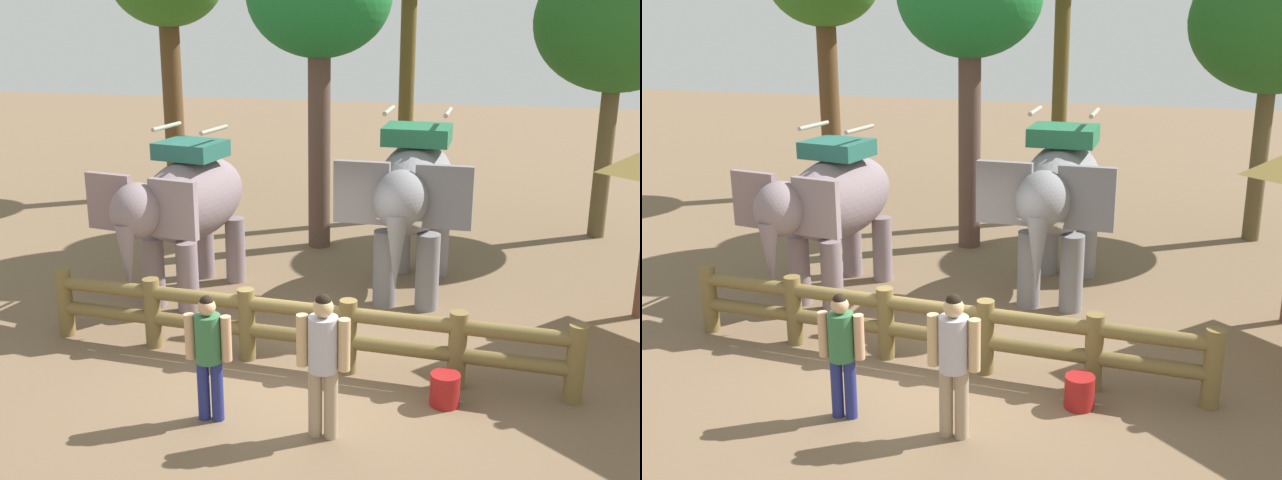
{
  "view_description": "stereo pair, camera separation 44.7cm",
  "coord_description": "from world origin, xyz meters",
  "views": [
    {
      "loc": [
        2.55,
        -9.31,
        4.85
      ],
      "look_at": [
        0.0,
        1.64,
        1.4
      ],
      "focal_mm": 43.54,
      "sensor_mm": 36.0,
      "label": 1
    },
    {
      "loc": [
        2.98,
        -9.2,
        4.85
      ],
      "look_at": [
        0.0,
        1.64,
        1.4
      ],
      "focal_mm": 43.54,
      "sensor_mm": 36.0,
      "label": 2
    }
  ],
  "objects": [
    {
      "name": "tourist_man_in_blue",
      "position": [
        -0.64,
        -1.44,
        0.93
      ],
      "size": [
        0.57,
        0.33,
        1.61
      ],
      "color": "navy",
      "rests_on": "ground"
    },
    {
      "name": "elephant_center",
      "position": [
        1.21,
        3.36,
        1.78
      ],
      "size": [
        2.1,
        3.67,
        3.16
      ],
      "color": "slate",
      "rests_on": "ground"
    },
    {
      "name": "elephant_near_left",
      "position": [
        -2.44,
        2.33,
        1.64
      ],
      "size": [
        2.02,
        3.46,
        2.91
      ],
      "color": "gray",
      "rests_on": "ground"
    },
    {
      "name": "tourist_woman_in_black",
      "position": [
        0.77,
        -1.52,
        1.03
      ],
      "size": [
        0.63,
        0.36,
        1.77
      ],
      "color": "tan",
      "rests_on": "ground"
    },
    {
      "name": "ground_plane",
      "position": [
        0.0,
        0.0,
        0.0
      ],
      "size": [
        60.0,
        60.0,
        0.0
      ],
      "primitive_type": "plane",
      "color": "brown"
    },
    {
      "name": "tree_far_right",
      "position": [
        4.72,
        7.73,
        4.45
      ],
      "size": [
        3.32,
        3.32,
        5.9
      ],
      "color": "brown",
      "rests_on": "ground"
    },
    {
      "name": "feed_bucket",
      "position": [
        2.09,
        -0.45,
        0.21
      ],
      "size": [
        0.38,
        0.38,
        0.42
      ],
      "color": "maroon",
      "rests_on": "ground"
    },
    {
      "name": "tree_deep_back",
      "position": [
        -0.96,
        5.7,
        4.87
      ],
      "size": [
        2.8,
        2.8,
        6.19
      ],
      "color": "brown",
      "rests_on": "ground"
    },
    {
      "name": "log_fence",
      "position": [
        -0.0,
        0.21,
        0.6
      ],
      "size": [
        7.57,
        0.67,
        1.05
      ],
      "color": "brown",
      "rests_on": "ground"
    }
  ]
}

